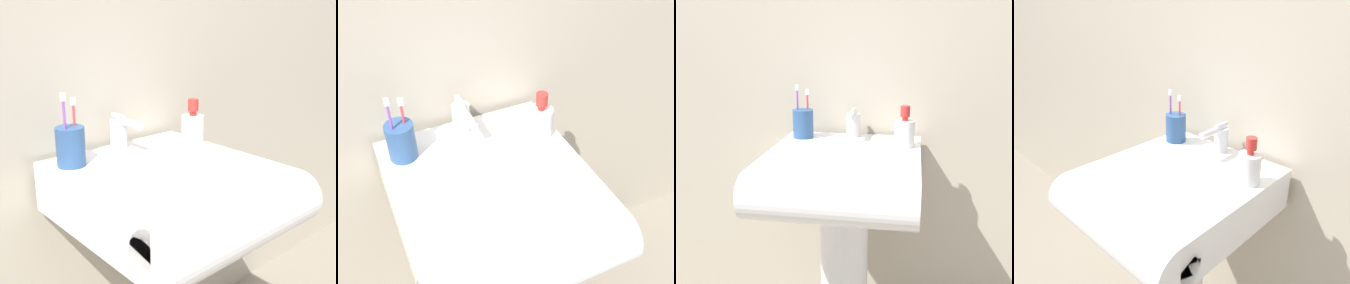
# 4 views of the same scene
# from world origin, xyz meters

# --- Properties ---
(wall_back) EXTENTS (5.00, 0.05, 2.40)m
(wall_back) POSITION_xyz_m (0.00, 0.30, 1.20)
(wall_back) COLOR #B7AD99
(wall_back) RESTS_ON ground
(sink_pedestal) EXTENTS (0.16, 0.16, 0.67)m
(sink_pedestal) POSITION_xyz_m (0.00, 0.00, 0.34)
(sink_pedestal) COLOR white
(sink_pedestal) RESTS_ON ground
(sink_basin) EXTENTS (0.49, 0.57, 0.14)m
(sink_basin) POSITION_xyz_m (0.00, -0.05, 0.74)
(sink_basin) COLOR white
(sink_basin) RESTS_ON sink_pedestal
(faucet) EXTENTS (0.05, 0.13, 0.10)m
(faucet) POSITION_xyz_m (-0.00, 0.19, 0.86)
(faucet) COLOR silver
(faucet) RESTS_ON sink_basin
(toothbrush_cup) EXTENTS (0.08, 0.08, 0.20)m
(toothbrush_cup) POSITION_xyz_m (-0.18, 0.16, 0.86)
(toothbrush_cup) COLOR #2D5184
(toothbrush_cup) RESTS_ON sink_basin
(soap_bottle) EXTENTS (0.07, 0.07, 0.14)m
(soap_bottle) POSITION_xyz_m (0.19, 0.09, 0.86)
(soap_bottle) COLOR white
(soap_bottle) RESTS_ON sink_basin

